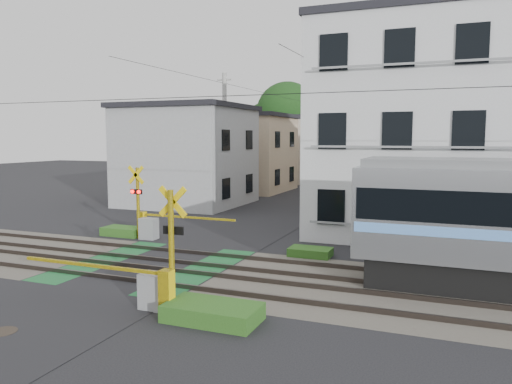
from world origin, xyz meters
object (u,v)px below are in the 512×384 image
at_px(crossing_signal_near, 156,282).
at_px(manhole_cover, 3,332).
at_px(crossing_signal_far, 148,222).
at_px(apartment_block, 437,128).
at_px(pedestrian, 344,171).

distance_m(crossing_signal_near, manhole_cover, 3.49).
bearing_deg(crossing_signal_far, crossing_signal_near, -54.71).
height_order(crossing_signal_far, apartment_block, apartment_block).
height_order(crossing_signal_near, apartment_block, apartment_block).
relative_size(crossing_signal_near, manhole_cover, 7.72).
height_order(apartment_block, manhole_cover, apartment_block).
xyz_separation_m(pedestrian, manhole_cover, (1.26, -41.98, -0.87)).
relative_size(crossing_signal_near, pedestrian, 2.68).
relative_size(apartment_block, manhole_cover, 16.62).
bearing_deg(pedestrian, apartment_block, 94.34).
xyz_separation_m(crossing_signal_near, crossing_signal_far, (-5.17, 7.31, 0.00)).
xyz_separation_m(crossing_signal_near, manhole_cover, (-2.35, -2.47, -0.70)).
bearing_deg(manhole_cover, crossing_signal_far, 106.07).
relative_size(pedestrian, manhole_cover, 2.89).
distance_m(crossing_signal_near, apartment_block, 14.95).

